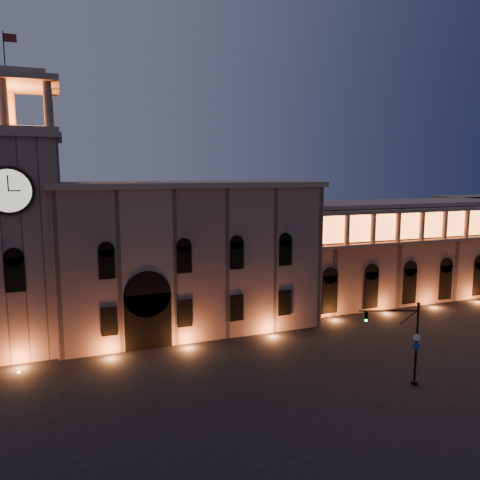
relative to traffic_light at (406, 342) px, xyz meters
The scene contains 5 objects.
ground 12.46m from the traffic_light, behind, with size 160.00×160.00×0.00m, color black.
government_building 26.82m from the traffic_light, 121.73° to the left, with size 30.80×12.80×17.60m.
clock_tower 39.72m from the traffic_light, 146.37° to the left, with size 9.80×9.80×32.40m.
colonnade_wing 31.88m from the traffic_light, 50.41° to the left, with size 40.60×11.50×14.50m.
traffic_light is the anchor object (origin of this frame).
Camera 1 is at (-15.73, -32.18, 18.66)m, focal length 35.00 mm.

